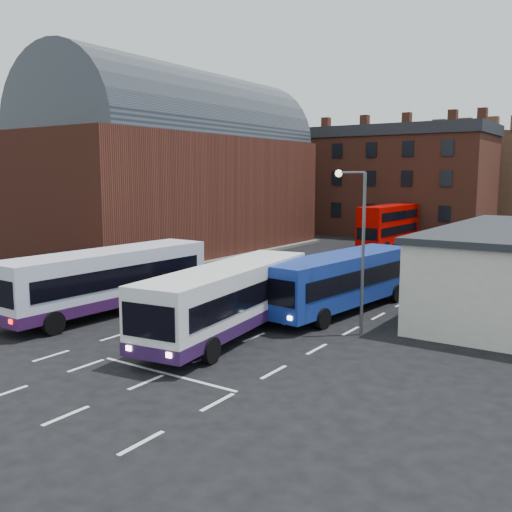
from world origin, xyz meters
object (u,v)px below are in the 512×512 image
Objects in this scene: bus_white_outbound at (108,276)px; street_lamp at (358,236)px; bus_white_inbound at (228,295)px; bus_blue at (341,278)px; bus_red_double at (389,225)px.

street_lamp reaches higher than bus_white_outbound.
bus_blue is (2.06, 6.66, -0.06)m from bus_white_inbound.
bus_white_outbound is 1.03× the size of bus_white_inbound.
bus_red_double reaches higher than bus_white_inbound.
bus_white_outbound is 7.45m from bus_white_inbound.
bus_white_inbound is at bearing 2.33° from bus_white_outbound.
bus_white_inbound is 1.59× the size of street_lamp.
bus_white_outbound is 1.16× the size of bus_red_double.
bus_red_double reaches higher than bus_white_outbound.
street_lamp reaches higher than bus_red_double.
bus_white_inbound reaches higher than bus_blue.
bus_white_inbound is at bearing 101.18° from bus_red_double.
street_lamp is (4.42, 3.30, 2.49)m from bus_white_inbound.
bus_red_double is at bearing -87.44° from bus_white_inbound.
bus_blue is 27.73m from bus_red_double.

